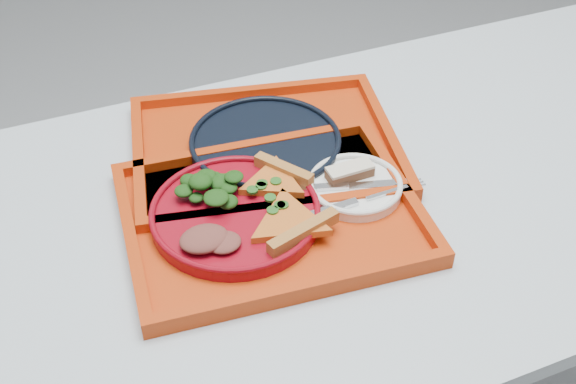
# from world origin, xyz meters

# --- Properties ---
(table) EXTENTS (1.60, 0.80, 0.75)m
(table) POSITION_xyz_m (0.00, 0.00, 0.68)
(table) COLOR silver
(table) RESTS_ON ground
(tray_main) EXTENTS (0.48, 0.39, 0.01)m
(tray_main) POSITION_xyz_m (-0.14, -0.01, 0.76)
(tray_main) COLOR #B12F09
(tray_main) RESTS_ON table
(tray_far) EXTENTS (0.51, 0.44, 0.01)m
(tray_far) POSITION_xyz_m (-0.08, 0.15, 0.76)
(tray_far) COLOR #B12F09
(tray_far) RESTS_ON table
(dinner_plate) EXTENTS (0.26, 0.26, 0.02)m
(dinner_plate) POSITION_xyz_m (-0.19, -0.00, 0.77)
(dinner_plate) COLOR maroon
(dinner_plate) RESTS_ON tray_main
(side_plate) EXTENTS (0.15, 0.15, 0.01)m
(side_plate) POSITION_xyz_m (0.01, -0.01, 0.77)
(side_plate) COLOR white
(side_plate) RESTS_ON tray_main
(navy_plate) EXTENTS (0.26, 0.26, 0.02)m
(navy_plate) POSITION_xyz_m (-0.08, 0.15, 0.77)
(navy_plate) COLOR black
(navy_plate) RESTS_ON tray_far
(pizza_slice_a) EXTENTS (0.15, 0.17, 0.02)m
(pizza_slice_a) POSITION_xyz_m (-0.13, -0.06, 0.79)
(pizza_slice_a) COLOR orange
(pizza_slice_a) RESTS_ON dinner_plate
(pizza_slice_b) EXTENTS (0.16, 0.15, 0.02)m
(pizza_slice_b) POSITION_xyz_m (-0.11, 0.03, 0.79)
(pizza_slice_b) COLOR orange
(pizza_slice_b) RESTS_ON dinner_plate
(salad_heap) EXTENTS (0.10, 0.08, 0.05)m
(salad_heap) POSITION_xyz_m (-0.22, 0.05, 0.80)
(salad_heap) COLOR black
(salad_heap) RESTS_ON dinner_plate
(meat_portion) EXTENTS (0.07, 0.06, 0.02)m
(meat_portion) POSITION_xyz_m (-0.25, -0.05, 0.79)
(meat_portion) COLOR brown
(meat_portion) RESTS_ON dinner_plate
(dessert_bar) EXTENTS (0.08, 0.03, 0.02)m
(dessert_bar) POSITION_xyz_m (0.01, 0.01, 0.79)
(dessert_bar) COLOR #532E1B
(dessert_bar) RESTS_ON side_plate
(knife) EXTENTS (0.18, 0.07, 0.01)m
(knife) POSITION_xyz_m (0.01, -0.02, 0.78)
(knife) COLOR silver
(knife) RESTS_ON side_plate
(fork) EXTENTS (0.19, 0.03, 0.01)m
(fork) POSITION_xyz_m (0.01, -0.05, 0.78)
(fork) COLOR silver
(fork) RESTS_ON side_plate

